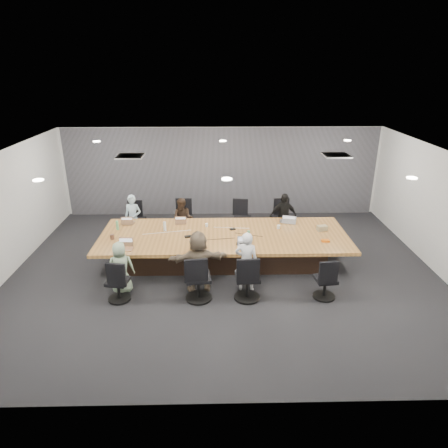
{
  "coord_description": "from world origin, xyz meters",
  "views": [
    {
      "loc": [
        -0.19,
        -8.41,
        4.61
      ],
      "look_at": [
        0.0,
        0.4,
        1.05
      ],
      "focal_mm": 32.0,
      "sensor_mm": 36.0,
      "label": 1
    }
  ],
  "objects_px": {
    "chair_2": "(242,221)",
    "bottle_green_left": "(117,225)",
    "chair_1": "(184,221)",
    "person_3": "(283,217)",
    "person_4": "(121,267)",
    "chair_3": "(281,221)",
    "chair_6": "(247,281)",
    "canvas_bag": "(322,228)",
    "person_1": "(183,220)",
    "laptop_1": "(181,222)",
    "laptop_0": "(129,223)",
    "bottle_green_right": "(249,235)",
    "snack_packet": "(325,241)",
    "bottle_clear": "(165,226)",
    "stapler": "(241,244)",
    "laptop_3": "(286,221)",
    "person_6": "(246,262)",
    "chair_5": "(198,281)",
    "laptop_4": "(125,249)",
    "chair_0": "(136,222)",
    "mug_brown": "(112,237)",
    "laptop_5": "(200,248)",
    "conference_table": "(224,247)",
    "person_0": "(133,218)",
    "person_5": "(199,262)",
    "chair_4": "(118,285)",
    "chair_7": "(325,282)",
    "laptop_6": "(245,248)"
  },
  "relations": [
    {
      "from": "chair_1",
      "to": "laptop_0",
      "type": "height_order",
      "value": "chair_1"
    },
    {
      "from": "chair_2",
      "to": "laptop_3",
      "type": "distance_m",
      "value": 1.47
    },
    {
      "from": "chair_5",
      "to": "person_5",
      "type": "distance_m",
      "value": 0.43
    },
    {
      "from": "person_4",
      "to": "canvas_bag",
      "type": "distance_m",
      "value": 4.92
    },
    {
      "from": "chair_3",
      "to": "laptop_3",
      "type": "bearing_deg",
      "value": 80.75
    },
    {
      "from": "person_3",
      "to": "bottle_green_left",
      "type": "relative_size",
      "value": 5.6
    },
    {
      "from": "chair_2",
      "to": "snack_packet",
      "type": "relative_size",
      "value": 4.59
    },
    {
      "from": "person_0",
      "to": "conference_table",
      "type": "bearing_deg",
      "value": -18.52
    },
    {
      "from": "laptop_0",
      "to": "person_3",
      "type": "xyz_separation_m",
      "value": [
        4.13,
        0.55,
        -0.08
      ]
    },
    {
      "from": "chair_2",
      "to": "bottle_green_left",
      "type": "xyz_separation_m",
      "value": [
        -3.2,
        -1.36,
        0.45
      ]
    },
    {
      "from": "person_0",
      "to": "person_3",
      "type": "distance_m",
      "value": 4.13
    },
    {
      "from": "chair_1",
      "to": "bottle_green_left",
      "type": "bearing_deg",
      "value": 44.52
    },
    {
      "from": "person_1",
      "to": "laptop_1",
      "type": "bearing_deg",
      "value": -80.64
    },
    {
      "from": "person_1",
      "to": "laptop_5",
      "type": "relative_size",
      "value": 4.3
    },
    {
      "from": "laptop_1",
      "to": "bottle_clear",
      "type": "relative_size",
      "value": 1.21
    },
    {
      "from": "laptop_5",
      "to": "canvas_bag",
      "type": "height_order",
      "value": "canvas_bag"
    },
    {
      "from": "conference_table",
      "to": "laptop_0",
      "type": "distance_m",
      "value": 2.62
    },
    {
      "from": "chair_5",
      "to": "chair_6",
      "type": "xyz_separation_m",
      "value": [
        1.02,
        0.0,
        -0.01
      ]
    },
    {
      "from": "chair_5",
      "to": "person_6",
      "type": "distance_m",
      "value": 1.1
    },
    {
      "from": "chair_6",
      "to": "mug_brown",
      "type": "relative_size",
      "value": 7.28
    },
    {
      "from": "laptop_0",
      "to": "laptop_3",
      "type": "height_order",
      "value": "same"
    },
    {
      "from": "laptop_1",
      "to": "laptop_4",
      "type": "distance_m",
      "value": 1.95
    },
    {
      "from": "bottle_green_right",
      "to": "snack_packet",
      "type": "height_order",
      "value": "bottle_green_right"
    },
    {
      "from": "person_0",
      "to": "bottle_green_right",
      "type": "height_order",
      "value": "person_0"
    },
    {
      "from": "chair_7",
      "to": "laptop_6",
      "type": "distance_m",
      "value": 1.9
    },
    {
      "from": "bottle_clear",
      "to": "stapler",
      "type": "xyz_separation_m",
      "value": [
        1.83,
        -0.91,
        -0.08
      ]
    },
    {
      "from": "laptop_0",
      "to": "person_5",
      "type": "relative_size",
      "value": 0.22
    },
    {
      "from": "laptop_1",
      "to": "mug_brown",
      "type": "bearing_deg",
      "value": 33.82
    },
    {
      "from": "person_4",
      "to": "chair_3",
      "type": "bearing_deg",
      "value": -151.16
    },
    {
      "from": "chair_2",
      "to": "chair_4",
      "type": "distance_m",
      "value": 4.39
    },
    {
      "from": "chair_0",
      "to": "bottle_clear",
      "type": "xyz_separation_m",
      "value": [
        1.0,
        -1.45,
        0.47
      ]
    },
    {
      "from": "person_6",
      "to": "bottle_green_left",
      "type": "distance_m",
      "value": 3.53
    },
    {
      "from": "chair_1",
      "to": "person_3",
      "type": "relative_size",
      "value": 0.63
    },
    {
      "from": "bottle_green_left",
      "to": "canvas_bag",
      "type": "height_order",
      "value": "bottle_green_left"
    },
    {
      "from": "person_4",
      "to": "bottle_clear",
      "type": "bearing_deg",
      "value": -124.66
    },
    {
      "from": "chair_5",
      "to": "laptop_4",
      "type": "xyz_separation_m",
      "value": [
        -1.66,
        0.9,
        0.31
      ]
    },
    {
      "from": "laptop_4",
      "to": "mug_brown",
      "type": "bearing_deg",
      "value": 130.37
    },
    {
      "from": "laptop_4",
      "to": "snack_packet",
      "type": "xyz_separation_m",
      "value": [
        4.59,
        0.32,
        0.01
      ]
    },
    {
      "from": "chair_6",
      "to": "laptop_1",
      "type": "distance_m",
      "value": 2.96
    },
    {
      "from": "chair_6",
      "to": "mug_brown",
      "type": "distance_m",
      "value": 3.45
    },
    {
      "from": "chair_3",
      "to": "canvas_bag",
      "type": "distance_m",
      "value": 1.75
    },
    {
      "from": "chair_3",
      "to": "chair_5",
      "type": "height_order",
      "value": "chair_5"
    },
    {
      "from": "chair_7",
      "to": "person_0",
      "type": "relative_size",
      "value": 0.55
    },
    {
      "from": "chair_6",
      "to": "canvas_bag",
      "type": "relative_size",
      "value": 3.56
    },
    {
      "from": "laptop_3",
      "to": "snack_packet",
      "type": "bearing_deg",
      "value": 130.4
    },
    {
      "from": "bottle_green_right",
      "to": "person_1",
      "type": "bearing_deg",
      "value": 134.51
    },
    {
      "from": "conference_table",
      "to": "bottle_green_right",
      "type": "height_order",
      "value": "bottle_green_right"
    },
    {
      "from": "chair_3",
      "to": "laptop_6",
      "type": "distance_m",
      "value": 2.8
    },
    {
      "from": "person_6",
      "to": "bottle_green_right",
      "type": "bearing_deg",
      "value": -85.14
    },
    {
      "from": "laptop_3",
      "to": "person_6",
      "type": "bearing_deg",
      "value": 72.22
    }
  ]
}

